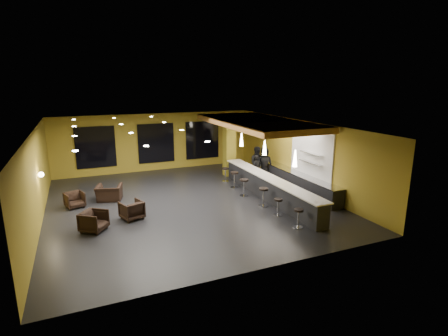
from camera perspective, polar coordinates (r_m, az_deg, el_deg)
name	(u,v)px	position (r m, az deg, el deg)	size (l,w,h in m)	color
floor	(188,203)	(16.20, -5.86, -5.70)	(12.00, 13.00, 0.10)	black
ceiling	(186,125)	(15.37, -6.20, 7.03)	(12.00, 13.00, 0.10)	black
wall_back	(156,142)	(21.92, -11.08, 4.18)	(12.00, 0.10, 3.50)	olive
wall_front	(257,215)	(9.88, 5.33, -7.71)	(12.00, 0.10, 3.50)	olive
wall_left	(35,179)	(15.15, -28.47, -1.65)	(0.10, 13.00, 3.50)	olive
wall_right	(300,154)	(18.33, 12.37, 2.21)	(0.10, 13.00, 3.50)	olive
wood_soffit	(257,123)	(17.84, 5.34, 7.40)	(3.60, 8.00, 0.28)	#A1692F
window_left	(96,147)	(21.39, -20.22, 3.20)	(2.20, 0.06, 2.40)	black
window_center	(156,143)	(21.82, -11.02, 4.01)	(2.20, 0.06, 2.40)	black
window_right	(202,140)	(22.62, -3.55, 4.59)	(2.20, 0.06, 2.40)	black
tile_backsplash	(311,153)	(17.44, 14.05, 2.36)	(0.06, 3.20, 2.40)	white
bar_counter	(269,188)	(16.55, 7.32, -3.31)	(0.60, 8.00, 1.00)	black
bar_top	(269,178)	(16.41, 7.37, -1.56)	(0.78, 8.10, 0.05)	silver
prep_counter	(298,182)	(18.02, 12.02, -2.30)	(0.70, 6.00, 0.86)	black
prep_top	(299,174)	(17.90, 12.10, -0.90)	(0.72, 6.00, 0.03)	silver
wall_shelf_lower	(311,162)	(17.28, 14.00, 0.90)	(0.30, 1.50, 0.03)	silver
wall_shelf_upper	(311,153)	(17.19, 14.09, 2.37)	(0.30, 1.50, 0.03)	silver
column	(229,146)	(20.24, 0.88, 3.64)	(0.60, 0.60, 3.50)	olive
wall_sconce	(41,175)	(15.60, -27.72, -0.96)	(0.22, 0.22, 0.22)	#FFE5B2
pendant_0	(295,158)	(14.45, 11.52, 1.56)	(0.20, 0.20, 0.70)	white
pendant_1	(265,148)	(16.53, 6.64, 3.30)	(0.20, 0.20, 0.70)	white
pendant_2	(241,140)	(18.71, 2.87, 4.63)	(0.20, 0.20, 0.70)	white
staff_a	(257,169)	(19.12, 5.41, -0.11)	(0.55, 0.36, 1.50)	black
staff_b	(258,164)	(19.46, 5.53, 0.73)	(0.92, 0.72, 1.89)	black
staff_c	(264,164)	(19.55, 6.61, 0.69)	(0.90, 0.58, 1.84)	black
armchair_a	(94,221)	(13.86, -20.48, -8.12)	(0.82, 0.84, 0.77)	black
armchair_b	(132,210)	(14.57, -14.83, -6.64)	(0.80, 0.82, 0.75)	black
armchair_c	(75,200)	(16.67, -23.20, -4.80)	(0.74, 0.76, 0.69)	black
armchair_d	(109,193)	(17.07, -18.23, -3.86)	(1.12, 0.97, 0.73)	black
bar_stool_0	(298,216)	(13.53, 12.05, -7.64)	(0.38, 0.38, 0.74)	silver
bar_stool_1	(278,205)	(14.57, 8.84, -5.96)	(0.36, 0.36, 0.72)	silver
bar_stool_2	(263,195)	(15.51, 6.46, -4.34)	(0.42, 0.42, 0.84)	silver
bar_stool_3	(244,185)	(16.77, 3.31, -2.84)	(0.43, 0.43, 0.84)	silver
bar_stool_4	(234,178)	(18.06, 1.72, -1.58)	(0.43, 0.43, 0.85)	silver
bar_stool_5	(225,173)	(19.17, 0.24, -0.79)	(0.39, 0.39, 0.77)	silver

